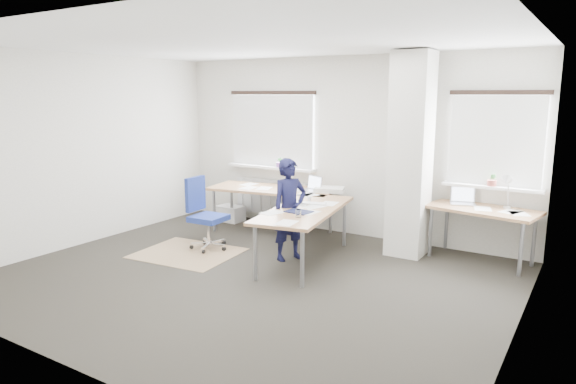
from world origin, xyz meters
The scene contains 8 objects.
ground centered at (0.00, 0.00, 0.00)m, with size 6.00×6.00×0.00m, color black.
room_shell centered at (0.18, 0.45, 1.75)m, with size 6.04×5.04×2.82m.
floor_mat centered at (-1.33, 0.32, 0.00)m, with size 1.35×1.15×0.01m, color #977752.
white_crate centered at (-1.98, 2.13, 0.14)m, with size 0.45×0.32×0.27m, color white.
desk_main centered at (-0.30, 1.42, 0.69)m, with size 2.82×2.63×0.96m.
desk_side centered at (2.25, 2.16, 0.69)m, with size 1.50×0.93×1.22m.
task_chair centered at (-1.25, 0.65, 0.29)m, with size 0.57×0.56×1.04m.
person centered at (0.03, 0.87, 0.69)m, with size 0.50×0.33×1.38m, color black.
Camera 1 is at (3.56, -4.85, 2.22)m, focal length 32.00 mm.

